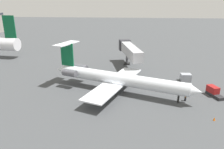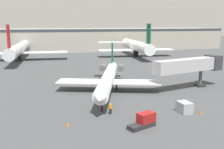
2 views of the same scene
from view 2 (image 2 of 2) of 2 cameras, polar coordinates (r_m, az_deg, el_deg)
ground_plane at (r=52.93m, az=-3.48°, el=-3.83°), size 400.00×400.00×0.10m
regional_jet at (r=52.94m, az=-0.77°, el=-0.49°), size 21.03×30.56×9.19m
jet_bridge at (r=57.56m, az=17.16°, el=1.99°), size 17.55×6.99×6.66m
ground_crew_marshaller at (r=39.91m, az=-0.34°, el=-7.45°), size 0.44×0.32×1.69m
baggage_tug_lead at (r=35.39m, az=7.02°, el=-10.03°), size 4.24×2.73×1.90m
cargo_container_uld at (r=42.09m, az=15.52°, el=-6.90°), size 1.87×2.40×1.68m
traffic_cone_near at (r=36.09m, az=-9.60°, el=-10.64°), size 0.36×0.36×0.55m
traffic_cone_mid at (r=42.45m, az=18.88°, el=-7.75°), size 0.36×0.36×0.55m
terminal_building at (r=137.08m, az=-11.54°, el=7.46°), size 174.54×26.10×11.02m
parked_airliner_west_end at (r=103.58m, az=-19.70°, el=5.25°), size 36.14×42.78×13.29m
parked_airliner_west_mid at (r=109.71m, az=5.28°, el=6.21°), size 31.66×37.38×13.58m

